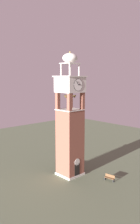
# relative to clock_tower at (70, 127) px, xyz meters

# --- Properties ---
(ground) EXTENTS (80.00, 80.00, 0.00)m
(ground) POSITION_rel_clock_tower_xyz_m (0.00, 0.00, -7.93)
(ground) COLOR #5B664C
(clock_tower) EXTENTS (3.87, 3.87, 19.49)m
(clock_tower) POSITION_rel_clock_tower_xyz_m (0.00, 0.00, 0.00)
(clock_tower) COLOR brown
(clock_tower) RESTS_ON ground
(park_bench) EXTENTS (0.70, 1.65, 0.95)m
(park_bench) POSITION_rel_clock_tower_xyz_m (2.84, -5.83, -7.45)
(park_bench) COLOR brown
(park_bench) RESTS_ON ground
(lamp_post) EXTENTS (0.36, 0.36, 3.72)m
(lamp_post) POSITION_rel_clock_tower_xyz_m (4.78, 2.35, -5.34)
(lamp_post) COLOR black
(lamp_post) RESTS_ON ground
(trash_bin) EXTENTS (0.52, 0.52, 0.80)m
(trash_bin) POSITION_rel_clock_tower_xyz_m (1.32, 4.36, -7.53)
(trash_bin) COLOR #2D2D33
(trash_bin) RESTS_ON ground
(shrub_near_entry) EXTENTS (0.78, 0.78, 0.93)m
(shrub_near_entry) POSITION_rel_clock_tower_xyz_m (1.47, 2.22, -7.47)
(shrub_near_entry) COLOR #234C28
(shrub_near_entry) RESTS_ON ground
(shrub_left_of_tower) EXTENTS (1.23, 1.23, 0.74)m
(shrub_left_of_tower) POSITION_rel_clock_tower_xyz_m (3.21, 2.30, -7.56)
(shrub_left_of_tower) COLOR #234C28
(shrub_left_of_tower) RESTS_ON ground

